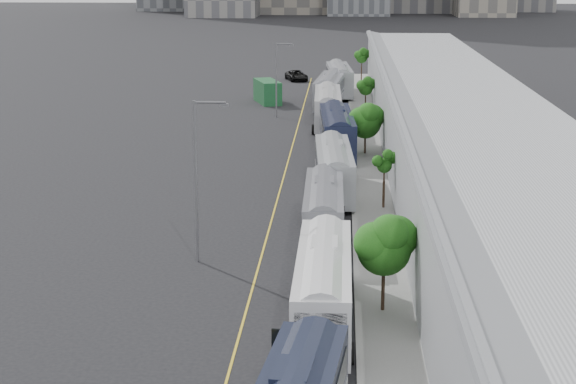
# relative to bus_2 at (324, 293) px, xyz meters

# --- Properties ---
(sidewalk) EXTENTS (10.00, 170.00, 0.12)m
(sidewalk) POSITION_rel_bus_2_xyz_m (6.56, 21.13, -1.55)
(sidewalk) COLOR gray
(sidewalk) RESTS_ON ground
(lane_line) EXTENTS (0.12, 160.00, 0.02)m
(lane_line) POSITION_rel_bus_2_xyz_m (-3.94, 21.13, -1.60)
(lane_line) COLOR gold
(lane_line) RESTS_ON ground
(depot) EXTENTS (12.45, 160.40, 7.20)m
(depot) POSITION_rel_bus_2_xyz_m (10.55, 21.13, 1.91)
(depot) COLOR gray
(depot) RESTS_ON ground
(bus_2) EXTENTS (2.91, 13.03, 3.81)m
(bus_2) POSITION_rel_bus_2_xyz_m (0.00, 0.00, 0.00)
(bus_2) COLOR white
(bus_2) RESTS_ON ground
(bus_3) EXTENTS (2.74, 12.22, 3.56)m
(bus_3) POSITION_rel_bus_2_xyz_m (-0.31, 15.12, -0.11)
(bus_3) COLOR slate
(bus_3) RESTS_ON ground
(bus_4) EXTENTS (3.23, 13.09, 3.79)m
(bus_4) POSITION_rel_bus_2_xyz_m (0.22, 26.85, -0.01)
(bus_4) COLOR #95999E
(bus_4) RESTS_ON ground
(bus_5) EXTENTS (3.53, 13.97, 4.05)m
(bus_5) POSITION_rel_bus_2_xyz_m (0.33, 42.54, 0.10)
(bus_5) COLOR #161B32
(bus_5) RESTS_ON ground
(bus_6) EXTENTS (3.05, 13.72, 3.99)m
(bus_6) POSITION_rel_bus_2_xyz_m (-0.77, 57.65, 0.08)
(bus_6) COLOR silver
(bus_6) RESTS_ON ground
(bus_7) EXTENTS (3.82, 13.98, 4.04)m
(bus_7) POSITION_rel_bus_2_xyz_m (-0.73, 71.44, 0.10)
(bus_7) COLOR gray
(bus_7) RESTS_ON ground
(bus_8) EXTENTS (3.76, 14.06, 4.06)m
(bus_8) POSITION_rel_bus_2_xyz_m (0.35, 82.58, 0.11)
(bus_8) COLOR #95979E
(bus_8) RESTS_ON ground
(tree_1) EXTENTS (2.77, 2.77, 5.15)m
(tree_1) POSITION_rel_bus_2_xyz_m (2.96, 1.90, 2.15)
(tree_1) COLOR black
(tree_1) RESTS_ON ground
(tree_2) EXTENTS (1.08, 1.08, 3.89)m
(tree_2) POSITION_rel_bus_2_xyz_m (3.81, 22.71, 1.61)
(tree_2) COLOR black
(tree_2) RESTS_ON ground
(tree_3) EXTENTS (2.89, 2.89, 4.81)m
(tree_3) POSITION_rel_bus_2_xyz_m (2.91, 42.63, 1.75)
(tree_3) COLOR black
(tree_3) RESTS_ON ground
(tree_4) EXTENTS (1.68, 1.68, 3.76)m
(tree_4) POSITION_rel_bus_2_xyz_m (3.52, 69.10, 1.28)
(tree_4) COLOR black
(tree_4) RESTS_ON ground
(tree_5) EXTENTS (1.68, 1.68, 4.65)m
(tree_5) POSITION_rel_bus_2_xyz_m (3.51, 97.03, 2.16)
(tree_5) COLOR black
(tree_5) RESTS_ON ground
(street_lamp_near) EXTENTS (2.04, 0.22, 9.56)m
(street_lamp_near) POSITION_rel_bus_2_xyz_m (-7.45, 9.70, 3.87)
(street_lamp_near) COLOR #59595E
(street_lamp_near) RESTS_ON ground
(street_lamp_far) EXTENTS (2.04, 0.22, 8.39)m
(street_lamp_far) POSITION_rel_bus_2_xyz_m (-6.46, 63.42, 3.27)
(street_lamp_far) COLOR #59595E
(street_lamp_far) RESTS_ON ground
(shipping_container) EXTENTS (4.04, 6.69, 2.81)m
(shipping_container) POSITION_rel_bus_2_xyz_m (-8.55, 74.78, -0.20)
(shipping_container) COLOR #154624
(shipping_container) RESTS_ON ground
(suv) EXTENTS (3.99, 5.94, 1.51)m
(suv) POSITION_rel_bus_2_xyz_m (-6.03, 97.86, -0.85)
(suv) COLOR black
(suv) RESTS_ON ground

